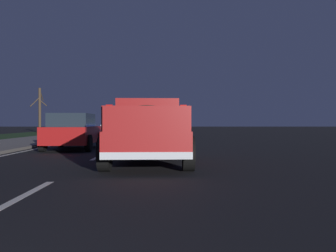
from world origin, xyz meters
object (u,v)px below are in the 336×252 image
(sedan_red, at_px, (73,131))
(bare_tree_far, at_px, (40,109))
(pickup_truck, at_px, (147,129))
(sedan_blue, at_px, (161,126))
(sedan_silver, at_px, (116,127))
(sedan_tan, at_px, (128,126))

(sedan_red, distance_m, bare_tree_far, 26.08)
(pickup_truck, height_order, sedan_red, pickup_truck)
(sedan_blue, xyz_separation_m, bare_tree_far, (2.25, 13.07, 1.75))
(sedan_silver, distance_m, bare_tree_far, 14.94)
(sedan_tan, height_order, sedan_silver, same)
(sedan_blue, distance_m, sedan_silver, 9.69)
(pickup_truck, xyz_separation_m, bare_tree_far, (29.76, 12.90, 1.55))
(pickup_truck, height_order, sedan_tan, pickup_truck)
(sedan_blue, bearing_deg, bare_tree_far, 80.25)
(bare_tree_far, bearing_deg, sedan_red, -158.74)
(sedan_red, height_order, sedan_silver, same)
(sedan_blue, height_order, bare_tree_far, bare_tree_far)
(sedan_blue, relative_size, sedan_silver, 1.00)
(pickup_truck, bearing_deg, sedan_tan, 6.58)
(sedan_red, height_order, sedan_tan, same)
(pickup_truck, distance_m, bare_tree_far, 32.47)
(bare_tree_far, bearing_deg, sedan_blue, -99.75)
(pickup_truck, distance_m, sedan_blue, 27.52)
(sedan_red, xyz_separation_m, sedan_silver, (12.95, -0.18, 0.00))
(pickup_truck, height_order, sedan_blue, pickup_truck)
(pickup_truck, relative_size, sedan_silver, 1.24)
(sedan_red, bearing_deg, sedan_blue, -9.39)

